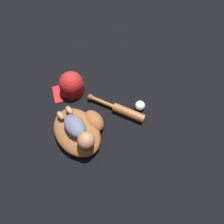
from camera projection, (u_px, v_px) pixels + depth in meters
ground_plane at (71, 140)px, 1.42m from camera, size 6.00×6.00×0.00m
baseball_glove at (80, 130)px, 1.40m from camera, size 0.41×0.36×0.10m
baby_figure at (79, 131)px, 1.29m from camera, size 0.34×0.15×0.10m
baseball_bat at (122, 110)px, 1.49m from camera, size 0.42×0.18×0.06m
baseball at (140, 106)px, 1.50m from camera, size 0.07×0.07×0.07m
baseball_cap at (71, 85)px, 1.54m from camera, size 0.22×0.25×0.17m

